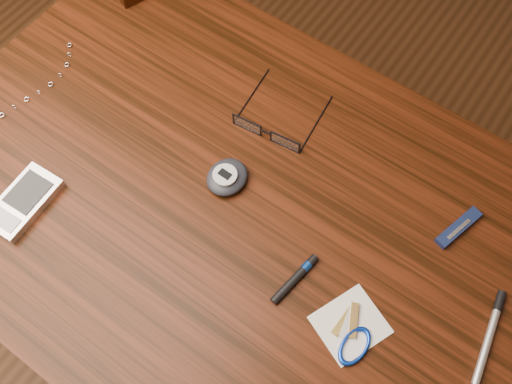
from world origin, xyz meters
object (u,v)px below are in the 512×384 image
eyeglasses (268,130)px  pocket_knife (458,227)px  desk (229,227)px  notepad_keys (352,336)px  pda_phone (23,202)px  silver_pen (491,330)px  pedometer (227,177)px

eyeglasses → pocket_knife: size_ratio=1.63×
desk → pocket_knife: 0.37m
eyeglasses → notepad_keys: (0.28, -0.20, -0.01)m
eyeglasses → pocket_knife: (0.33, 0.03, -0.01)m
pda_phone → pocket_knife: (0.56, 0.35, -0.00)m
notepad_keys → pocket_knife: size_ratio=1.33×
eyeglasses → silver_pen: (0.43, -0.08, -0.01)m
pocket_knife → silver_pen: size_ratio=0.62×
desk → silver_pen: silver_pen is taller
notepad_keys → pocket_knife: 0.23m
desk → notepad_keys: bearing=-13.7°
eyeglasses → pda_phone: 0.39m
eyeglasses → notepad_keys: eyeglasses is taller
eyeglasses → notepad_keys: 0.34m
desk → pedometer: (-0.02, 0.03, 0.11)m
silver_pen → eyeglasses: bearing=169.0°
desk → silver_pen: bearing=7.1°
eyeglasses → pedometer: bearing=-91.8°
eyeglasses → pedometer: pedometer is taller
eyeglasses → silver_pen: 0.44m
desk → silver_pen: 0.43m
desk → eyeglasses: size_ratio=7.16×
pda_phone → silver_pen: (0.66, 0.23, -0.00)m
pedometer → notepad_keys: pedometer is taller
desk → pedometer: 0.12m
pda_phone → notepad_keys: pda_phone is taller
pda_phone → pocket_knife: size_ratio=1.41×
pda_phone → silver_pen: size_ratio=0.87×
eyeglasses → pda_phone: bearing=-126.0°
pedometer → pocket_knife: (0.33, 0.13, -0.01)m
desk → notepad_keys: (0.26, -0.06, 0.11)m
pda_phone → pedometer: bearing=42.9°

